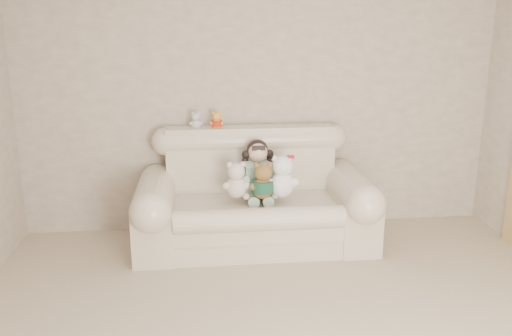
{
  "coord_description": "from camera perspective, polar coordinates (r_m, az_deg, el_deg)",
  "views": [
    {
      "loc": [
        -0.59,
        -2.49,
        1.94
      ],
      "look_at": [
        -0.11,
        1.9,
        0.75
      ],
      "focal_mm": 37.4,
      "sensor_mm": 36.0,
      "label": 1
    }
  ],
  "objects": [
    {
      "name": "white_cat",
      "position": [
        4.57,
        2.83,
        -0.39
      ],
      "size": [
        0.35,
        0.32,
        0.45
      ],
      "primitive_type": null,
      "rotation": [
        0.0,
        0.0,
        0.41
      ],
      "color": "silver",
      "rests_on": "sofa"
    },
    {
      "name": "yellow_mini_bear",
      "position": [
        4.91,
        -4.24,
        5.28
      ],
      "size": [
        0.13,
        0.1,
        0.19
      ],
      "primitive_type": null,
      "rotation": [
        0.0,
        0.0,
        0.04
      ],
      "color": "#FDB235",
      "rests_on": "sofa"
    },
    {
      "name": "cream_teddy",
      "position": [
        4.55,
        -2.13,
        -0.91
      ],
      "size": [
        0.29,
        0.26,
        0.37
      ],
      "primitive_type": null,
      "rotation": [
        0.0,
        0.0,
        -0.37
      ],
      "color": "beige",
      "rests_on": "sofa"
    },
    {
      "name": "wall_back",
      "position": [
        5.07,
        0.47,
        7.84
      ],
      "size": [
        4.5,
        0.0,
        4.5
      ],
      "primitive_type": "plane",
      "rotation": [
        1.57,
        0.0,
        0.0
      ],
      "color": "beige",
      "rests_on": "ground"
    },
    {
      "name": "brown_teddy",
      "position": [
        4.53,
        0.75,
        -0.99
      ],
      "size": [
        0.29,
        0.26,
        0.37
      ],
      "primitive_type": null,
      "rotation": [
        0.0,
        0.0,
        0.37
      ],
      "color": "brown",
      "rests_on": "sofa"
    },
    {
      "name": "seated_child",
      "position": [
        4.76,
        0.19,
        -0.11
      ],
      "size": [
        0.38,
        0.44,
        0.54
      ],
      "primitive_type": null,
      "rotation": [
        0.0,
        0.0,
        0.16
      ],
      "color": "#29784B",
      "rests_on": "sofa"
    },
    {
      "name": "sofa",
      "position": [
        4.73,
        -0.13,
        -2.43
      ],
      "size": [
        2.1,
        0.95,
        1.03
      ],
      "primitive_type": null,
      "color": "beige",
      "rests_on": "floor"
    },
    {
      "name": "grey_mini_plush",
      "position": [
        4.92,
        -6.47,
        5.24
      ],
      "size": [
        0.15,
        0.14,
        0.19
      ],
      "primitive_type": null,
      "rotation": [
        0.0,
        0.0,
        -0.38
      ],
      "color": "silver",
      "rests_on": "sofa"
    }
  ]
}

